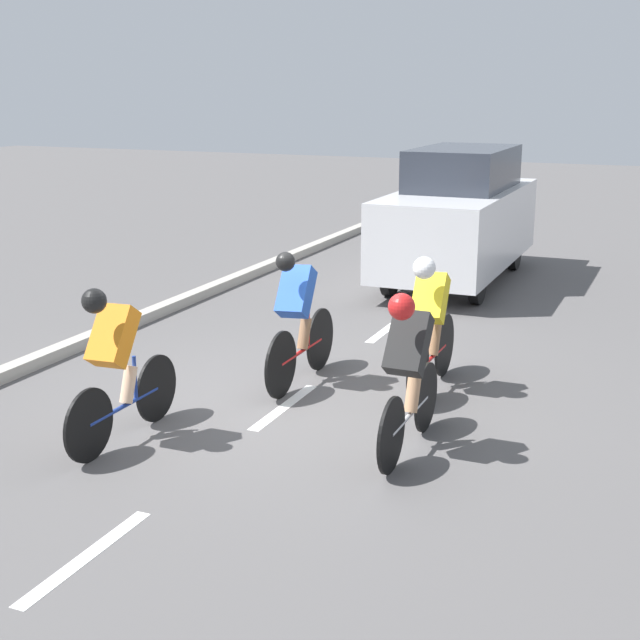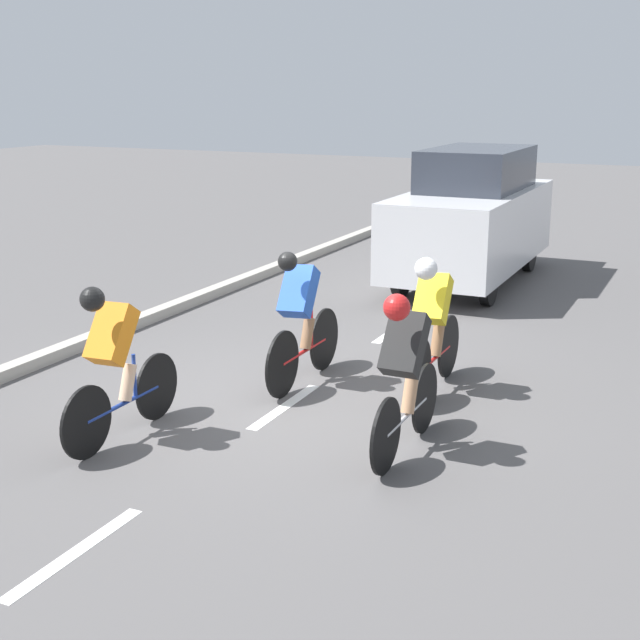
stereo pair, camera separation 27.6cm
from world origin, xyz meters
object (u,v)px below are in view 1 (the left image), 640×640
object	(u,v)px
cyclist_black	(408,368)
cyclist_blue	(298,316)
cyclist_orange	(116,361)
cyclist_yellow	(430,320)
support_car	(459,216)

from	to	relation	value
cyclist_black	cyclist_blue	world-z (taller)	cyclist_black
cyclist_orange	cyclist_blue	world-z (taller)	cyclist_blue
cyclist_orange	cyclist_yellow	bearing A→B (deg)	-131.64
cyclist_blue	cyclist_black	bearing A→B (deg)	141.07
cyclist_yellow	support_car	bearing A→B (deg)	-78.49
cyclist_black	cyclist_blue	distance (m)	2.12
cyclist_orange	cyclist_yellow	distance (m)	3.28
cyclist_blue	cyclist_orange	bearing A→B (deg)	68.84
cyclist_black	support_car	world-z (taller)	support_car
cyclist_black	cyclist_blue	bearing A→B (deg)	-38.93
cyclist_black	cyclist_blue	size ratio (longest dim) A/B	0.96
cyclist_orange	support_car	xyz separation A→B (m)	(-1.07, -7.90, 0.30)
cyclist_yellow	cyclist_blue	bearing A→B (deg)	14.06
cyclist_orange	cyclist_blue	size ratio (longest dim) A/B	0.97
cyclist_orange	support_car	bearing A→B (deg)	-97.71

